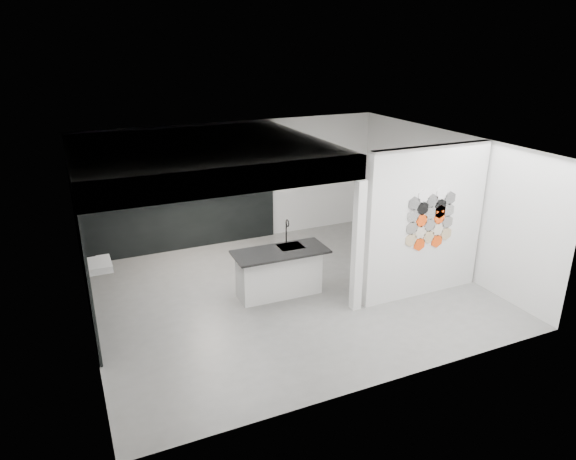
{
  "coord_description": "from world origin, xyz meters",
  "views": [
    {
      "loc": [
        -3.57,
        -7.87,
        4.5
      ],
      "look_at": [
        0.1,
        0.3,
        1.15
      ],
      "focal_mm": 32.0,
      "sensor_mm": 36.0,
      "label": 1
    }
  ],
  "objects_px": {
    "stockpot": "(126,196)",
    "glass_bowl": "(244,185)",
    "kettle": "(224,186)",
    "glass_vase": "(244,184)",
    "partition_panel": "(426,223)",
    "kitchen_island": "(279,271)",
    "wall_basin": "(99,265)",
    "utensil_cup": "(146,196)",
    "bottle_dark": "(171,192)"
  },
  "relations": [
    {
      "from": "wall_basin",
      "to": "utensil_cup",
      "type": "xyz_separation_m",
      "value": [
        1.2,
        2.07,
        0.51
      ]
    },
    {
      "from": "partition_panel",
      "to": "stockpot",
      "type": "distance_m",
      "value": 6.07
    },
    {
      "from": "kitchen_island",
      "to": "stockpot",
      "type": "relative_size",
      "value": 7.26
    },
    {
      "from": "partition_panel",
      "to": "glass_vase",
      "type": "relative_size",
      "value": 22.8
    },
    {
      "from": "glass_bowl",
      "to": "utensil_cup",
      "type": "bearing_deg",
      "value": 180.0
    },
    {
      "from": "kitchen_island",
      "to": "glass_vase",
      "type": "height_order",
      "value": "glass_vase"
    },
    {
      "from": "stockpot",
      "to": "utensil_cup",
      "type": "relative_size",
      "value": 2.72
    },
    {
      "from": "kitchen_island",
      "to": "utensil_cup",
      "type": "height_order",
      "value": "utensil_cup"
    },
    {
      "from": "kitchen_island",
      "to": "bottle_dark",
      "type": "bearing_deg",
      "value": 116.13
    },
    {
      "from": "wall_basin",
      "to": "bottle_dark",
      "type": "bearing_deg",
      "value": 49.96
    },
    {
      "from": "partition_panel",
      "to": "glass_vase",
      "type": "distance_m",
      "value": 4.39
    },
    {
      "from": "kettle",
      "to": "glass_vase",
      "type": "height_order",
      "value": "kettle"
    },
    {
      "from": "utensil_cup",
      "to": "stockpot",
      "type": "bearing_deg",
      "value": 180.0
    },
    {
      "from": "glass_bowl",
      "to": "partition_panel",
      "type": "bearing_deg",
      "value": -61.77
    },
    {
      "from": "utensil_cup",
      "to": "kettle",
      "type": "bearing_deg",
      "value": 0.0
    },
    {
      "from": "kettle",
      "to": "glass_bowl",
      "type": "bearing_deg",
      "value": 23.38
    },
    {
      "from": "partition_panel",
      "to": "wall_basin",
      "type": "relative_size",
      "value": 4.67
    },
    {
      "from": "kettle",
      "to": "utensil_cup",
      "type": "relative_size",
      "value": 2.3
    },
    {
      "from": "kitchen_island",
      "to": "bottle_dark",
      "type": "xyz_separation_m",
      "value": [
        -1.31,
        2.83,
        0.94
      ]
    },
    {
      "from": "wall_basin",
      "to": "glass_bowl",
      "type": "xyz_separation_m",
      "value": [
        3.39,
        2.07,
        0.52
      ]
    },
    {
      "from": "wall_basin",
      "to": "kitchen_island",
      "type": "relative_size",
      "value": 0.35
    },
    {
      "from": "kitchen_island",
      "to": "utensil_cup",
      "type": "relative_size",
      "value": 19.78
    },
    {
      "from": "partition_panel",
      "to": "glass_bowl",
      "type": "xyz_separation_m",
      "value": [
        -2.08,
        3.87,
        -0.03
      ]
    },
    {
      "from": "bottle_dark",
      "to": "utensil_cup",
      "type": "bearing_deg",
      "value": 180.0
    },
    {
      "from": "kitchen_island",
      "to": "partition_panel",
      "type": "bearing_deg",
      "value": -21.92
    },
    {
      "from": "partition_panel",
      "to": "glass_bowl",
      "type": "relative_size",
      "value": 19.22
    },
    {
      "from": "partition_panel",
      "to": "glass_vase",
      "type": "xyz_separation_m",
      "value": [
        -2.08,
        3.87,
        -0.02
      ]
    },
    {
      "from": "bottle_dark",
      "to": "utensil_cup",
      "type": "distance_m",
      "value": 0.54
    },
    {
      "from": "partition_panel",
      "to": "wall_basin",
      "type": "xyz_separation_m",
      "value": [
        -5.46,
        1.8,
        -0.55
      ]
    },
    {
      "from": "glass_bowl",
      "to": "bottle_dark",
      "type": "relative_size",
      "value": 0.83
    },
    {
      "from": "partition_panel",
      "to": "glass_bowl",
      "type": "height_order",
      "value": "partition_panel"
    },
    {
      "from": "kettle",
      "to": "glass_vase",
      "type": "xyz_separation_m",
      "value": [
        0.48,
        0.0,
        -0.02
      ]
    },
    {
      "from": "partition_panel",
      "to": "utensil_cup",
      "type": "distance_m",
      "value": 5.76
    },
    {
      "from": "partition_panel",
      "to": "stockpot",
      "type": "bearing_deg",
      "value": 140.42
    },
    {
      "from": "kettle",
      "to": "glass_bowl",
      "type": "height_order",
      "value": "kettle"
    },
    {
      "from": "bottle_dark",
      "to": "stockpot",
      "type": "bearing_deg",
      "value": 180.0
    },
    {
      "from": "glass_bowl",
      "to": "glass_vase",
      "type": "bearing_deg",
      "value": 0.0
    },
    {
      "from": "stockpot",
      "to": "wall_basin",
      "type": "bearing_deg",
      "value": -110.93
    },
    {
      "from": "kitchen_island",
      "to": "wall_basin",
      "type": "bearing_deg",
      "value": 167.27
    },
    {
      "from": "glass_bowl",
      "to": "bottle_dark",
      "type": "height_order",
      "value": "bottle_dark"
    },
    {
      "from": "stockpot",
      "to": "glass_bowl",
      "type": "height_order",
      "value": "stockpot"
    },
    {
      "from": "kitchen_island",
      "to": "glass_vase",
      "type": "relative_size",
      "value": 14.14
    },
    {
      "from": "stockpot",
      "to": "utensil_cup",
      "type": "xyz_separation_m",
      "value": [
        0.41,
        0.0,
        -0.05
      ]
    },
    {
      "from": "wall_basin",
      "to": "kettle",
      "type": "height_order",
      "value": "kettle"
    },
    {
      "from": "stockpot",
      "to": "kettle",
      "type": "distance_m",
      "value": 2.12
    },
    {
      "from": "wall_basin",
      "to": "bottle_dark",
      "type": "distance_m",
      "value": 2.75
    },
    {
      "from": "kitchen_island",
      "to": "kettle",
      "type": "relative_size",
      "value": 8.61
    },
    {
      "from": "utensil_cup",
      "to": "wall_basin",
      "type": "bearing_deg",
      "value": -120.15
    },
    {
      "from": "glass_bowl",
      "to": "bottle_dark",
      "type": "xyz_separation_m",
      "value": [
        -1.65,
        0.0,
        0.04
      ]
    },
    {
      "from": "bottle_dark",
      "to": "partition_panel",
      "type": "bearing_deg",
      "value": -46.02
    }
  ]
}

